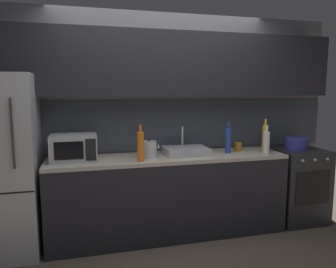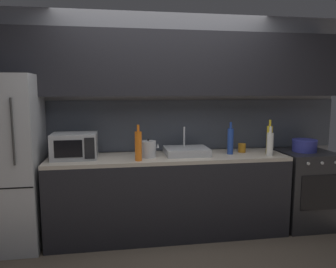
% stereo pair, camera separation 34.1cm
% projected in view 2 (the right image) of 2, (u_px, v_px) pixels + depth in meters
% --- Properties ---
extents(back_wall, '(4.34, 0.44, 2.50)m').
position_uv_depth(back_wall, '(165.00, 96.00, 3.75)').
color(back_wall, slate).
rests_on(back_wall, ground).
extents(counter_run, '(2.60, 0.60, 0.90)m').
position_uv_depth(counter_run, '(169.00, 195.00, 3.61)').
color(counter_run, black).
rests_on(counter_run, ground).
extents(refrigerator, '(0.68, 0.69, 1.77)m').
position_uv_depth(refrigerator, '(6.00, 162.00, 3.29)').
color(refrigerator, '#ADAFB5').
rests_on(refrigerator, ground).
extents(oven_range, '(0.60, 0.62, 0.90)m').
position_uv_depth(oven_range, '(304.00, 188.00, 3.87)').
color(oven_range, '#232326').
rests_on(oven_range, ground).
extents(microwave, '(0.46, 0.35, 0.27)m').
position_uv_depth(microwave, '(75.00, 146.00, 3.39)').
color(microwave, '#A8AAAF').
rests_on(microwave, counter_run).
extents(sink_basin, '(0.48, 0.38, 0.30)m').
position_uv_depth(sink_basin, '(187.00, 151.00, 3.61)').
color(sink_basin, '#ADAFB5').
rests_on(sink_basin, counter_run).
extents(kettle, '(0.20, 0.17, 0.20)m').
position_uv_depth(kettle, '(148.00, 149.00, 3.46)').
color(kettle, '#B7BABF').
rests_on(kettle, counter_run).
extents(wine_bottle_yellow, '(0.07, 0.07, 0.39)m').
position_uv_depth(wine_bottle_yellow, '(269.00, 139.00, 3.64)').
color(wine_bottle_yellow, gold).
rests_on(wine_bottle_yellow, counter_run).
extents(wine_bottle_white, '(0.07, 0.07, 0.32)m').
position_uv_depth(wine_bottle_white, '(270.00, 144.00, 3.54)').
color(wine_bottle_white, silver).
rests_on(wine_bottle_white, counter_run).
extents(wine_bottle_orange, '(0.07, 0.07, 0.37)m').
position_uv_depth(wine_bottle_orange, '(138.00, 146.00, 3.29)').
color(wine_bottle_orange, orange).
rests_on(wine_bottle_orange, counter_run).
extents(wine_bottle_blue, '(0.07, 0.07, 0.36)m').
position_uv_depth(wine_bottle_blue, '(230.00, 141.00, 3.63)').
color(wine_bottle_blue, '#234299').
rests_on(wine_bottle_blue, counter_run).
extents(mug_amber, '(0.09, 0.09, 0.10)m').
position_uv_depth(mug_amber, '(242.00, 148.00, 3.75)').
color(mug_amber, '#B27019').
rests_on(mug_amber, counter_run).
extents(cooking_pot, '(0.28, 0.28, 0.14)m').
position_uv_depth(cooking_pot, '(304.00, 145.00, 3.79)').
color(cooking_pot, '#333899').
rests_on(cooking_pot, oven_range).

